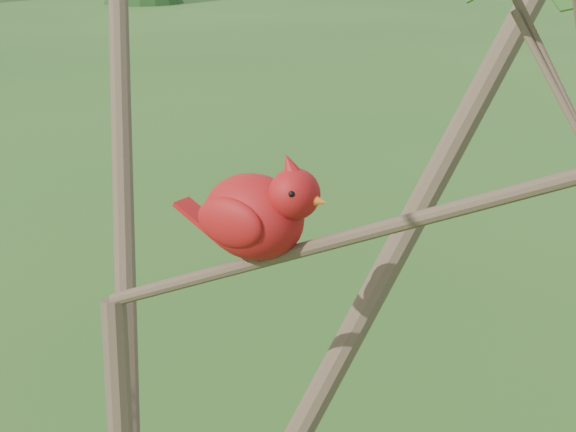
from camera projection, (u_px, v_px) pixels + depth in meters
The scene contains 2 objects.
crabapple_tree at pixel (107, 213), 1.01m from camera, with size 2.35×2.05×2.95m.
cardinal at pixel (258, 213), 1.06m from camera, with size 0.22×0.13×0.15m.
Camera 1 is at (0.54, -0.86, 2.44)m, focal length 55.00 mm.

